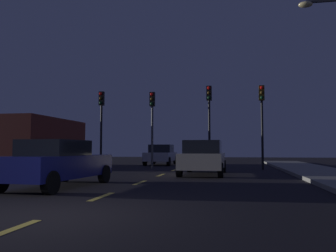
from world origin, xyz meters
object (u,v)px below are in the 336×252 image
Objects in this scene: traffic_signal_far_right at (262,110)px; car_stopped_ahead at (203,158)px; traffic_signal_center_right at (209,111)px; car_adjacent_lane at (58,163)px; car_oncoming_far at (161,155)px; traffic_signal_center_left at (152,115)px; traffic_signal_far_left at (101,114)px.

traffic_signal_far_right is 6.31m from car_stopped_ahead.
car_stopped_ahead is (0.00, -4.77, -2.74)m from traffic_signal_center_right.
traffic_signal_center_right is at bearing 69.66° from car_adjacent_lane.
car_oncoming_far is at bearing 128.57° from traffic_signal_center_right.
traffic_signal_center_left is 6.70m from traffic_signal_far_right.
car_oncoming_far is (-4.04, 9.84, -0.03)m from car_stopped_ahead.
car_stopped_ahead is at bearing -53.15° from traffic_signal_center_left.
traffic_signal_far_left is 1.10× the size of car_stopped_ahead.
car_stopped_ahead is 1.11× the size of car_oncoming_far.
car_stopped_ahead is 7.52m from car_adjacent_lane.
car_adjacent_lane is at bearing -75.57° from traffic_signal_far_left.
traffic_signal_center_left is at bearing -84.75° from car_oncoming_far.
car_oncoming_far is (0.06, 16.13, 0.01)m from car_adjacent_lane.
traffic_signal_far_right is 13.50m from car_adjacent_lane.
traffic_signal_far_right is (3.13, -0.00, -0.05)m from traffic_signal_center_right.
car_oncoming_far reaches higher than car_adjacent_lane.
traffic_signal_far_left is 0.98× the size of traffic_signal_far_right.
car_oncoming_far is at bearing 144.75° from traffic_signal_far_right.
car_oncoming_far is at bearing 95.25° from traffic_signal_center_left.
traffic_signal_far_left is at bearing 104.43° from car_adjacent_lane.
traffic_signal_far_right is 1.24× the size of car_oncoming_far.
car_adjacent_lane is (-7.23, -11.07, -2.74)m from traffic_signal_far_right.
traffic_signal_far_left is at bearing -119.90° from car_oncoming_far.
traffic_signal_center_right reaches higher than car_stopped_ahead.
traffic_signal_center_left is 1.07× the size of car_stopped_ahead.
traffic_signal_far_left is at bearing -180.00° from traffic_signal_far_right.
car_stopped_ahead is at bearing -34.46° from traffic_signal_far_left.
traffic_signal_center_right reaches higher than traffic_signal_far_left.
car_stopped_ahead is at bearing -67.67° from car_oncoming_far.
traffic_signal_far_right is 9.19m from car_oncoming_far.
traffic_signal_far_left is at bearing 180.00° from traffic_signal_center_left.
traffic_signal_far_left reaches higher than traffic_signal_center_left.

